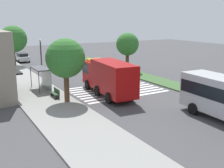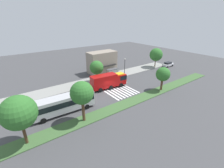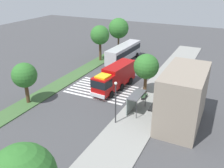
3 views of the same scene
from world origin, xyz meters
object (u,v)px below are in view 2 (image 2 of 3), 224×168
at_px(median_tree_center, 163,74).
at_px(bench_near_shelter, 102,78).
at_px(sidewalk_tree_far_west, 97,68).
at_px(bus_stop_shelter, 113,72).
at_px(transit_bus, 64,103).
at_px(median_tree_far_west, 19,113).
at_px(median_tree_west, 82,93).
at_px(sidewalk_tree_center, 156,55).
at_px(street_lamp, 125,65).
at_px(fire_truck, 109,80).
at_px(parked_car_west, 168,64).

bearing_deg(median_tree_center, bench_near_shelter, 120.56).
bearing_deg(sidewalk_tree_far_west, bus_stop_shelter, 5.07).
xyz_separation_m(bus_stop_shelter, bench_near_shelter, (-4.00, -0.01, -1.30)).
height_order(bus_stop_shelter, bench_near_shelter, bus_stop_shelter).
xyz_separation_m(transit_bus, sidewalk_tree_far_west, (12.70, 9.10, 2.27)).
height_order(median_tree_far_west, median_tree_west, median_tree_far_west).
height_order(bus_stop_shelter, sidewalk_tree_center, sidewalk_tree_center).
bearing_deg(transit_bus, bench_near_shelter, -144.23).
relative_size(street_lamp, sidewalk_tree_far_west, 0.89).
xyz_separation_m(fire_truck, bench_near_shelter, (1.12, 5.36, -1.45)).
xyz_separation_m(sidewalk_tree_far_west, median_tree_center, (10.25, -13.67, -0.11)).
height_order(fire_truck, sidewalk_tree_center, sidewalk_tree_center).
xyz_separation_m(transit_bus, median_tree_west, (1.79, -4.57, 3.40)).
bearing_deg(parked_car_west, median_tree_far_west, -167.55).
xyz_separation_m(sidewalk_tree_far_west, sidewalk_tree_center, (24.34, -0.00, 0.31)).
distance_m(transit_bus, sidewalk_tree_center, 38.23).
height_order(street_lamp, median_tree_center, median_tree_center).
relative_size(street_lamp, sidewalk_tree_center, 0.80).
relative_size(parked_car_west, bus_stop_shelter, 1.32).
relative_size(sidewalk_tree_far_west, median_tree_center, 1.04).
distance_m(sidewalk_tree_center, median_tree_far_west, 46.41).
bearing_deg(parked_car_west, median_tree_west, -164.69).
bearing_deg(transit_bus, bus_stop_shelter, -150.25).
height_order(sidewalk_tree_center, median_tree_center, sidewalk_tree_center).
distance_m(fire_truck, parked_car_west, 28.42).
relative_size(transit_bus, median_tree_center, 2.03).
bearing_deg(median_tree_far_west, parked_car_west, 13.17).
relative_size(parked_car_west, median_tree_west, 0.63).
height_order(bus_stop_shelter, median_tree_west, median_tree_west).
distance_m(bus_stop_shelter, median_tree_far_west, 29.71).
bearing_deg(median_tree_west, parked_car_west, 16.03).
distance_m(parked_car_west, sidewalk_tree_far_west, 29.31).
bearing_deg(median_tree_far_west, bus_stop_shelter, 28.74).
distance_m(bench_near_shelter, sidewalk_tree_center, 22.83).
bearing_deg(bus_stop_shelter, fire_truck, -133.66).
bearing_deg(median_tree_west, sidewalk_tree_far_west, 51.42).
height_order(transit_bus, bus_stop_shelter, transit_bus).
bearing_deg(bench_near_shelter, fire_truck, -101.83).
bearing_deg(bench_near_shelter, median_tree_far_west, -147.05).
bearing_deg(parked_car_west, sidewalk_tree_far_west, 174.95).
distance_m(transit_bus, median_tree_far_west, 9.20).
bearing_deg(fire_truck, transit_bus, -156.89).
bearing_deg(median_tree_far_west, median_tree_center, 0.00).
xyz_separation_m(bus_stop_shelter, median_tree_center, (4.38, -14.19, 2.30)).
height_order(parked_car_west, street_lamp, street_lamp).
height_order(fire_truck, median_tree_far_west, median_tree_far_west).
relative_size(transit_bus, street_lamp, 2.19).
bearing_deg(sidewalk_tree_far_west, transit_bus, -144.38).
bearing_deg(sidewalk_tree_far_west, sidewalk_tree_center, -0.00).
relative_size(fire_truck, median_tree_west, 1.33).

